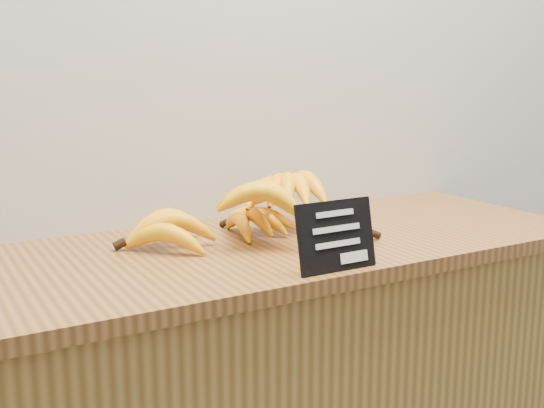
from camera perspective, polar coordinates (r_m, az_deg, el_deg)
The scene contains 3 objects.
counter_top at distance 1.41m, azimuth -1.00°, elevation -3.81°, with size 1.43×0.54×0.03m, color brown.
chalkboard_sign at distance 1.22m, azimuth 5.39°, elevation -2.66°, with size 0.16×0.01×0.13m, color black.
banana_pile at distance 1.41m, azimuth -1.05°, elevation -0.71°, with size 0.52×0.38×0.12m.
Camera 1 is at (-0.51, 1.55, 1.30)m, focal length 45.00 mm.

